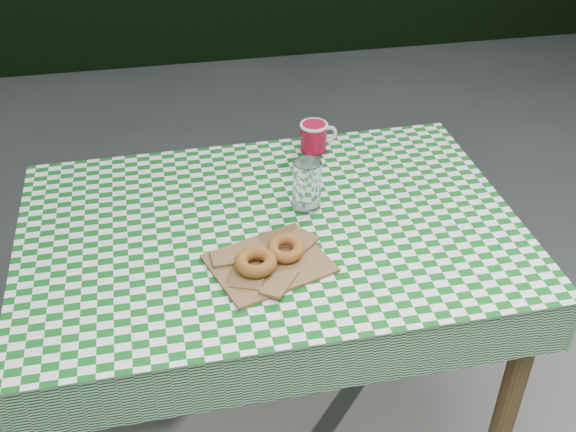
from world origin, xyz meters
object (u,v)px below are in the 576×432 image
object	(u,v)px
coffee_mug	(314,137)
drinking_glass	(307,185)
table	(273,332)
paper_bag	(269,263)

from	to	relation	value
coffee_mug	drinking_glass	bearing A→B (deg)	-115.95
table	coffee_mug	distance (m)	0.58
drinking_glass	coffee_mug	bearing A→B (deg)	73.90
coffee_mug	drinking_glass	distance (m)	0.29
coffee_mug	drinking_glass	size ratio (longest dim) A/B	1.15
table	paper_bag	size ratio (longest dim) A/B	4.73
drinking_glass	table	bearing A→B (deg)	-149.15
table	paper_bag	bearing A→B (deg)	-102.10
table	coffee_mug	bearing A→B (deg)	60.38
table	coffee_mug	size ratio (longest dim) A/B	8.01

